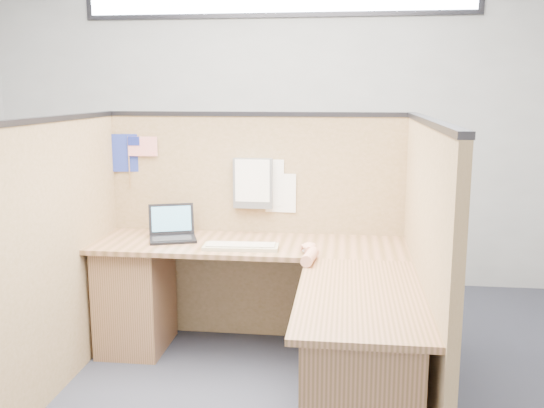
# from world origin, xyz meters

# --- Properties ---
(floor) EXTENTS (5.00, 5.00, 0.00)m
(floor) POSITION_xyz_m (0.00, 0.00, 0.00)
(floor) COLOR #222430
(floor) RESTS_ON ground
(wall_back) EXTENTS (5.00, 0.00, 5.00)m
(wall_back) POSITION_xyz_m (0.00, 2.25, 1.40)
(wall_back) COLOR #96999B
(wall_back) RESTS_ON floor
(cubicle_partitions) EXTENTS (2.06, 1.83, 1.53)m
(cubicle_partitions) POSITION_xyz_m (0.00, 0.43, 0.77)
(cubicle_partitions) COLOR olive
(cubicle_partitions) RESTS_ON floor
(l_desk) EXTENTS (1.95, 1.75, 0.73)m
(l_desk) POSITION_xyz_m (0.18, 0.29, 0.39)
(l_desk) COLOR brown
(l_desk) RESTS_ON floor
(laptop) EXTENTS (0.34, 0.36, 0.21)m
(laptop) POSITION_xyz_m (-0.49, 0.74, 0.78)
(laptop) COLOR black
(laptop) RESTS_ON l_desk
(keyboard) EXTENTS (0.46, 0.18, 0.03)m
(keyboard) POSITION_xyz_m (-0.03, 0.53, 0.74)
(keyboard) COLOR #9C9679
(keyboard) RESTS_ON l_desk
(mouse) EXTENTS (0.10, 0.07, 0.04)m
(mouse) POSITION_xyz_m (0.39, 0.48, 0.75)
(mouse) COLOR silver
(mouse) RESTS_ON l_desk
(hand_forearm) EXTENTS (0.10, 0.35, 0.07)m
(hand_forearm) POSITION_xyz_m (0.40, 0.35, 0.76)
(hand_forearm) COLOR tan
(hand_forearm) RESTS_ON l_desk
(blue_poster) EXTENTS (0.19, 0.02, 0.25)m
(blue_poster) POSITION_xyz_m (-0.88, 0.97, 1.25)
(blue_poster) COLOR navy
(blue_poster) RESTS_ON cubicle_partitions
(american_flag) EXTENTS (0.20, 0.01, 0.35)m
(american_flag) POSITION_xyz_m (-0.78, 0.96, 1.29)
(american_flag) COLOR olive
(american_flag) RESTS_ON cubicle_partitions
(file_holder) EXTENTS (0.26, 0.05, 0.33)m
(file_holder) POSITION_xyz_m (-0.01, 0.94, 1.07)
(file_holder) COLOR slate
(file_holder) RESTS_ON cubicle_partitions
(paper_left) EXTENTS (0.24, 0.01, 0.31)m
(paper_left) POSITION_xyz_m (0.07, 0.97, 1.07)
(paper_left) COLOR white
(paper_left) RESTS_ON cubicle_partitions
(paper_right) EXTENTS (0.20, 0.01, 0.26)m
(paper_right) POSITION_xyz_m (0.17, 0.97, 1.00)
(paper_right) COLOR white
(paper_right) RESTS_ON cubicle_partitions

